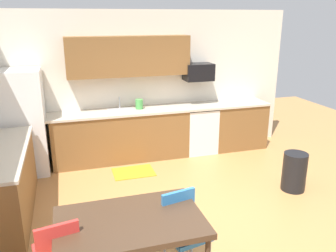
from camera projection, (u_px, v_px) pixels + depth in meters
ground_plane at (190, 220)px, 4.59m from camera, size 12.00×12.00×0.00m
wall_back at (143, 84)px, 6.61m from camera, size 5.80×0.10×2.70m
cabinet_run_back at (121, 136)px, 6.42m from camera, size 2.47×0.60×0.90m
cabinet_run_back_right at (237, 126)px, 7.07m from camera, size 1.08×0.60×0.90m
cabinet_run_left at (5, 185)px, 4.56m from camera, size 0.60×2.00×0.90m
countertop_back at (148, 110)px, 6.42m from camera, size 4.80×0.64×0.04m
countertop_left at (0, 152)px, 4.42m from camera, size 0.64×2.00×0.04m
upper_cabinets_back at (129, 56)px, 6.16m from camera, size 2.20×0.34×0.70m
refrigerator at (22, 123)px, 5.76m from camera, size 0.76×0.70×1.77m
oven_range at (199, 129)px, 6.84m from camera, size 0.60×0.60×0.91m
microwave at (198, 72)px, 6.60m from camera, size 0.54×0.36×0.32m
sink_basin at (122, 114)px, 6.30m from camera, size 0.48×0.40×0.14m
sink_faucet at (120, 103)px, 6.41m from camera, size 0.02×0.02×0.24m
dining_table at (130, 225)px, 3.30m from camera, size 1.40×0.90×0.74m
chair_near_table at (183, 226)px, 3.58m from camera, size 0.47×0.47×0.85m
chair_far_side at (57, 252)px, 3.18m from camera, size 0.47×0.47×0.85m
trash_bin at (294, 172)px, 5.31m from camera, size 0.36×0.36×0.60m
floor_mat at (134, 172)px, 5.98m from camera, size 0.70×0.50×0.01m
kettle at (139, 105)px, 6.39m from camera, size 0.14×0.14×0.20m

